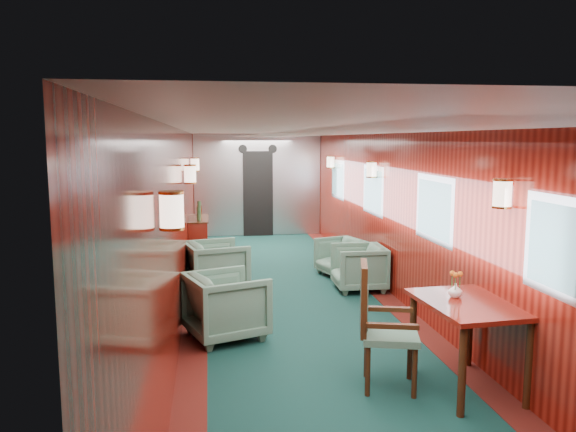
{
  "coord_description": "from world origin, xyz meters",
  "views": [
    {
      "loc": [
        -1.15,
        -7.29,
        2.27
      ],
      "look_at": [
        0.0,
        0.82,
        1.15
      ],
      "focal_mm": 35.0,
      "sensor_mm": 36.0,
      "label": 1
    }
  ],
  "objects_px": {
    "armchair_left_far": "(216,267)",
    "armchair_right_near": "(359,267)",
    "dining_table": "(468,316)",
    "credenza": "(199,244)",
    "armchair_right_far": "(340,257)",
    "armchair_left_near": "(226,305)",
    "side_chair": "(378,321)"
  },
  "relations": [
    {
      "from": "credenza",
      "to": "armchair_right_far",
      "type": "xyz_separation_m",
      "value": [
        2.36,
        -0.56,
        -0.17
      ]
    },
    {
      "from": "dining_table",
      "to": "armchair_left_near",
      "type": "xyz_separation_m",
      "value": [
        -2.12,
        1.66,
        -0.31
      ]
    },
    {
      "from": "side_chair",
      "to": "credenza",
      "type": "distance_m",
      "value": 5.11
    },
    {
      "from": "dining_table",
      "to": "armchair_right_near",
      "type": "relative_size",
      "value": 1.51
    },
    {
      "from": "side_chair",
      "to": "armchair_right_near",
      "type": "distance_m",
      "value": 3.39
    },
    {
      "from": "armchair_right_far",
      "to": "dining_table",
      "type": "bearing_deg",
      "value": -15.96
    },
    {
      "from": "side_chair",
      "to": "dining_table",
      "type": "bearing_deg",
      "value": 3.13
    },
    {
      "from": "dining_table",
      "to": "side_chair",
      "type": "bearing_deg",
      "value": 164.53
    },
    {
      "from": "armchair_right_near",
      "to": "dining_table",
      "type": "bearing_deg",
      "value": 2.24
    },
    {
      "from": "side_chair",
      "to": "armchair_right_near",
      "type": "bearing_deg",
      "value": 92.06
    },
    {
      "from": "armchair_left_far",
      "to": "armchair_left_near",
      "type": "bearing_deg",
      "value": 168.08
    },
    {
      "from": "armchair_left_near",
      "to": "credenza",
      "type": "bearing_deg",
      "value": -13.59
    },
    {
      "from": "dining_table",
      "to": "armchair_right_near",
      "type": "distance_m",
      "value": 3.47
    },
    {
      "from": "credenza",
      "to": "armchair_left_far",
      "type": "xyz_separation_m",
      "value": [
        0.28,
        -1.39,
        -0.09
      ]
    },
    {
      "from": "armchair_right_near",
      "to": "armchair_right_far",
      "type": "height_order",
      "value": "armchair_right_near"
    },
    {
      "from": "side_chair",
      "to": "armchair_left_far",
      "type": "distance_m",
      "value": 3.72
    },
    {
      "from": "armchair_left_far",
      "to": "armchair_right_near",
      "type": "height_order",
      "value": "armchair_left_far"
    },
    {
      "from": "credenza",
      "to": "armchair_left_near",
      "type": "height_order",
      "value": "credenza"
    },
    {
      "from": "armchair_right_near",
      "to": "armchair_left_near",
      "type": "bearing_deg",
      "value": -47.73
    },
    {
      "from": "dining_table",
      "to": "armchair_right_far",
      "type": "bearing_deg",
      "value": 87.45
    },
    {
      "from": "dining_table",
      "to": "credenza",
      "type": "bearing_deg",
      "value": 112.35
    },
    {
      "from": "dining_table",
      "to": "credenza",
      "type": "xyz_separation_m",
      "value": [
        -2.49,
        4.97,
        -0.21
      ]
    },
    {
      "from": "side_chair",
      "to": "armchair_left_near",
      "type": "height_order",
      "value": "side_chair"
    },
    {
      "from": "dining_table",
      "to": "credenza",
      "type": "distance_m",
      "value": 5.56
    },
    {
      "from": "armchair_left_far",
      "to": "armchair_right_near",
      "type": "relative_size",
      "value": 1.13
    },
    {
      "from": "credenza",
      "to": "armchair_right_near",
      "type": "height_order",
      "value": "credenza"
    },
    {
      "from": "armchair_left_far",
      "to": "armchair_right_far",
      "type": "distance_m",
      "value": 2.24
    },
    {
      "from": "armchair_left_near",
      "to": "side_chair",
      "type": "bearing_deg",
      "value": -158.25
    },
    {
      "from": "side_chair",
      "to": "armchair_left_near",
      "type": "bearing_deg",
      "value": 145.97
    },
    {
      "from": "armchair_left_near",
      "to": "armchair_right_far",
      "type": "height_order",
      "value": "armchair_left_near"
    },
    {
      "from": "credenza",
      "to": "armchair_right_far",
      "type": "height_order",
      "value": "credenza"
    },
    {
      "from": "armchair_right_far",
      "to": "armchair_right_near",
      "type": "bearing_deg",
      "value": -13.97
    }
  ]
}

